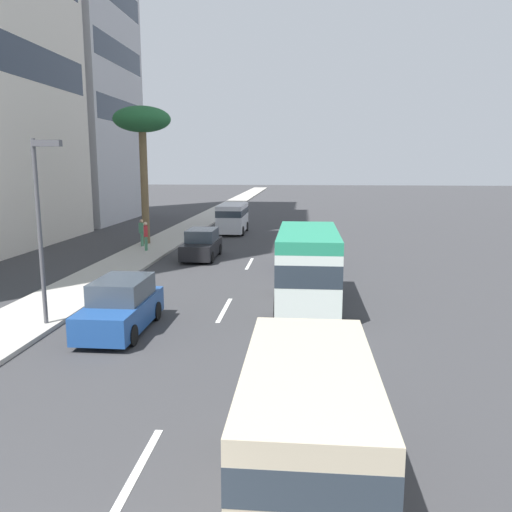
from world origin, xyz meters
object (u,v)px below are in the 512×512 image
car_second (121,307)px  car_fourth (202,245)px  van_fifth (308,423)px  pedestrian_mid_block (142,231)px  car_lead (308,252)px  street_lamp (42,210)px  pedestrian_near_lamp (146,235)px  minibus_third (308,265)px  van_sixth (233,217)px  palm_tree (142,124)px

car_second → car_fourth: bearing=179.7°
van_fifth → pedestrian_mid_block: van_fifth is taller
car_lead → street_lamp: size_ratio=0.68×
car_lead → car_fourth: size_ratio=0.94×
car_second → pedestrian_near_lamp: size_ratio=2.40×
car_lead → minibus_third: (-7.76, 0.07, 0.83)m
car_lead → van_sixth: (13.06, 5.76, 0.53)m
car_fourth → pedestrian_mid_block: bearing=-125.0°
pedestrian_near_lamp → street_lamp: (-14.60, -1.18, 2.80)m
van_fifth → palm_tree: size_ratio=0.53×
minibus_third → van_fifth: (-11.63, 0.07, -0.27)m
car_second → minibus_third: minibus_third is taller
van_sixth → pedestrian_mid_block: bearing=-31.1°
car_lead → van_sixth: size_ratio=0.83×
car_fourth → pedestrian_near_lamp: (1.51, 3.75, 0.33)m
van_sixth → street_lamp: 24.52m
car_second → car_fourth: (13.19, -0.07, -0.01)m
pedestrian_near_lamp → street_lamp: size_ratio=0.29×
van_sixth → palm_tree: (-6.73, 4.90, 6.57)m
van_fifth → minibus_third: bearing=-0.4°
car_lead → minibus_third: minibus_third is taller
van_fifth → van_sixth: bearing=9.8°
minibus_third → pedestrian_near_lamp: bearing=41.0°
minibus_third → van_sixth: size_ratio=1.22×
car_fourth → pedestrian_mid_block: 5.52m
pedestrian_mid_block → street_lamp: street_lamp is taller
van_fifth → street_lamp: size_ratio=0.78×
car_lead → palm_tree: size_ratio=0.46×
van_fifth → pedestrian_near_lamp: van_fifth is taller
pedestrian_near_lamp → palm_tree: 7.39m
street_lamp → van_sixth: bearing=-6.7°
van_fifth → pedestrian_near_lamp: bearing=22.9°
minibus_third → pedestrian_mid_block: bearing=39.2°
car_fourth → van_sixth: size_ratio=0.87×
street_lamp → car_lead: bearing=-37.7°
car_second → van_sixth: size_ratio=0.84×
pedestrian_near_lamp → palm_tree: palm_tree is taller
car_second → minibus_third: 7.03m
car_second → pedestrian_mid_block: bearing=-164.8°
car_lead → van_fifth: (-19.39, 0.15, 0.56)m
street_lamp → palm_tree: bearing=6.7°
car_second → minibus_third: bearing=120.1°
car_fourth → car_second: bearing=-0.3°
car_second → pedestrian_mid_block: (16.35, 4.44, 0.31)m
van_fifth → car_lead: bearing=-0.4°
pedestrian_near_lamp → car_fourth: bearing=46.5°
car_second → car_fourth: size_ratio=0.96×
minibus_third → van_fifth: minibus_third is taller
palm_tree → car_fourth: bearing=-133.5°
car_lead → car_second: 12.81m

